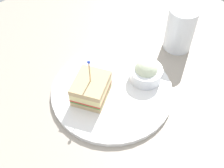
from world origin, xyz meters
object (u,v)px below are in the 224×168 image
(drink_glass, at_px, (180,30))
(plate, at_px, (112,91))
(coleslaw_bowl, at_px, (146,72))
(sandwich_half_center, at_px, (91,89))

(drink_glass, bearing_deg, plate, 1.41)
(plate, bearing_deg, coleslaw_bowl, 162.79)
(drink_glass, bearing_deg, coleslaw_bowl, 11.66)
(coleslaw_bowl, xyz_separation_m, drink_glass, (-0.15, -0.03, 0.02))
(coleslaw_bowl, distance_m, drink_glass, 0.16)
(plate, distance_m, sandwich_half_center, 0.06)
(plate, xyz_separation_m, sandwich_half_center, (0.05, -0.02, 0.03))
(plate, bearing_deg, drink_glass, -178.59)
(sandwich_half_center, bearing_deg, plate, 160.19)
(sandwich_half_center, bearing_deg, drink_glass, 177.78)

